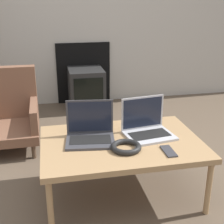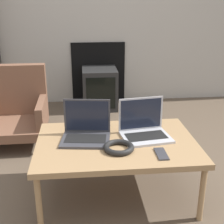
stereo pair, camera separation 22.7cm
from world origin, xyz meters
name	(u,v)px [view 1 (the left image)]	position (x,y,z in m)	size (l,w,h in m)	color
ground_plane	(125,203)	(0.00, 0.00, 0.00)	(14.00, 14.00, 0.00)	brown
table	(121,145)	(0.00, 0.11, 0.37)	(1.03, 0.71, 0.40)	#9E7A51
laptop_left	(90,132)	(-0.19, 0.18, 0.46)	(0.34, 0.28, 0.25)	#38383D
laptop_right	(147,127)	(0.19, 0.18, 0.46)	(0.34, 0.29, 0.25)	#B2B2B7
headphones	(126,147)	(0.00, -0.01, 0.42)	(0.19, 0.19, 0.03)	black
phone	(169,151)	(0.24, -0.09, 0.41)	(0.06, 0.15, 0.01)	#333338
tv	(86,89)	(0.00, 1.93, 0.24)	(0.41, 0.46, 0.48)	black
armchair	(4,112)	(-0.85, 1.10, 0.31)	(0.61, 0.59, 0.69)	brown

